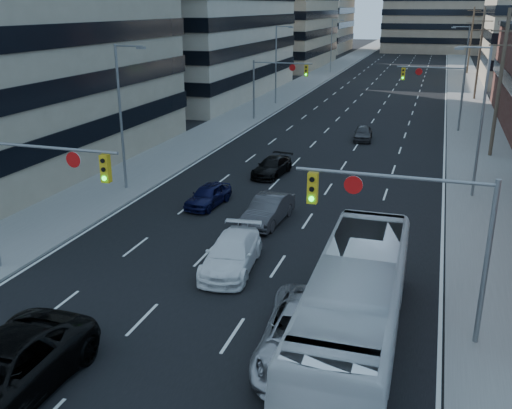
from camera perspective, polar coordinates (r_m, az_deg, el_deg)
The scene contains 25 objects.
road_surface at distance 141.21m, azimuth 14.85°, elevation 14.12°, with size 18.00×300.00×0.02m, color black.
sidewalk_left at distance 142.32m, azimuth 10.09°, elevation 14.51°, with size 5.00×300.00×0.15m, color slate.
sidewalk_right at distance 141.03m, azimuth 19.64°, elevation 13.69°, with size 5.00×300.00×0.15m, color slate.
office_left_far at distance 115.11m, azimuth 1.63°, elevation 17.69°, with size 20.00×30.00×16.00m, color gray.
bg_block_left at distance 154.78m, azimuth 4.49°, elevation 18.78°, with size 24.00×24.00×20.00m, color #ADA089.
signal_near_left at distance 25.04m, azimuth -21.18°, elevation 2.18°, with size 6.59×0.33×6.00m.
signal_near_right at distance 19.76m, azimuth 15.15°, elevation -1.56°, with size 6.59×0.33×6.00m.
signal_far_left at distance 58.10m, azimuth 2.00°, elevation 12.50°, with size 6.09×0.33×6.00m.
signal_far_right at distance 55.96m, azimuth 17.63°, elevation 11.37°, with size 6.09×0.33×6.00m.
utility_pole_block at distance 47.05m, azimuth 23.21°, elevation 11.22°, with size 2.20×0.28×11.00m.
utility_pole_midblock at distance 76.85m, azimuth 21.47°, elevation 13.99°, with size 2.20×0.28×11.00m.
utility_pole_distant at distance 106.77m, azimuth 20.69°, elevation 15.20°, with size 2.20×0.28×11.00m.
streetlight_left_near at distance 36.12m, azimuth -13.20°, elevation 9.08°, with size 2.03×0.22×9.00m.
streetlight_left_mid at distance 68.32m, azimuth 2.15°, elevation 14.14°, with size 2.03×0.22×9.00m.
streetlight_left_far at distance 102.38m, azimuth 7.64°, elevation 15.69°, with size 2.03×0.22×9.00m.
streetlight_right_near at distance 36.14m, azimuth 21.44°, elevation 8.27°, with size 2.03×0.22×9.00m.
streetlight_right_far at distance 70.85m, azimuth 20.10°, elevation 13.21°, with size 2.03×0.22×9.00m.
black_pickup at distance 19.01m, azimuth -24.25°, elevation -15.14°, with size 3.04×6.59×1.83m, color black.
white_van at distance 25.36m, azimuth -2.46°, elevation -4.93°, with size 2.07×5.09×1.48m, color white.
silver_suv at distance 19.37m, azimuth 4.96°, elevation -12.81°, with size 2.85×6.18×1.72m, color #9C9CA0.
transit_bus at distance 19.42m, azimuth 9.83°, elevation -10.16°, with size 2.82×12.04×3.35m, color silver.
sedan_blue at distance 33.42m, azimuth -4.80°, elevation 0.93°, with size 1.53×3.81×1.30m, color black.
sedan_grey_center at distance 30.67m, azimuth 1.24°, elevation -0.54°, with size 1.56×4.48×1.48m, color #373639.
sedan_black_far at distance 39.43m, azimuth 1.61°, elevation 3.80°, with size 1.73×4.26×1.24m, color black.
sedan_grey_right at distance 50.91m, azimuth 10.67°, elevation 7.03°, with size 1.49×3.71×1.26m, color #333336.
Camera 1 is at (7.94, -10.55, 11.12)m, focal length 40.00 mm.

